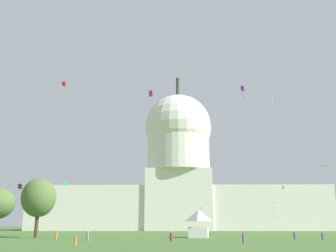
% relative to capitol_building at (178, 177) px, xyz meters
% --- Properties ---
extents(capitol_building, '(136.38, 31.95, 73.96)m').
position_rel_capitol_building_xyz_m(capitol_building, '(0.00, 0.00, 0.00)').
color(capitol_building, silver).
rests_on(capitol_building, ground_plane).
extents(event_tent, '(5.21, 6.49, 6.19)m').
position_rel_capitol_building_xyz_m(event_tent, '(4.18, -91.68, -21.15)').
color(event_tent, white).
rests_on(event_tent, ground_plane).
extents(tree_west_far, '(10.91, 10.84, 13.36)m').
position_rel_capitol_building_xyz_m(tree_west_far, '(-32.63, -93.72, -15.45)').
color(tree_west_far, '#42301E').
rests_on(tree_west_far, ground_plane).
extents(person_denim_front_left, '(0.50, 0.50, 1.65)m').
position_rel_capitol_building_xyz_m(person_denim_front_left, '(27.17, -105.71, -23.59)').
color(person_denim_front_left, '#3D5684').
rests_on(person_denim_front_left, ground_plane).
extents(person_purple_lawn_far_left, '(0.42, 0.42, 1.70)m').
position_rel_capitol_building_xyz_m(person_purple_lawn_far_left, '(23.07, -101.46, -23.58)').
color(person_purple_lawn_far_left, '#703D93').
rests_on(person_purple_lawn_far_left, ground_plane).
extents(person_grey_aisle_center, '(0.63, 0.63, 1.72)m').
position_rel_capitol_building_xyz_m(person_grey_aisle_center, '(-17.43, -109.00, -23.57)').
color(person_grey_aisle_center, gray).
rests_on(person_grey_aisle_center, ground_plane).
extents(person_maroon_front_center, '(0.50, 0.50, 1.77)m').
position_rel_capitol_building_xyz_m(person_maroon_front_center, '(-1.88, -109.84, -23.54)').
color(person_maroon_front_center, maroon).
rests_on(person_maroon_front_center, ground_plane).
extents(person_orange_front_right, '(0.43, 0.43, 1.45)m').
position_rel_capitol_building_xyz_m(person_orange_front_right, '(-15.79, -124.38, -23.69)').
color(person_orange_front_right, orange).
rests_on(person_orange_front_right, ground_plane).
extents(person_orange_back_right, '(0.38, 0.38, 1.79)m').
position_rel_capitol_building_xyz_m(person_orange_back_right, '(-25.64, -101.18, -23.51)').
color(person_orange_back_right, orange).
rests_on(person_orange_back_right, ground_plane).
extents(person_purple_near_tent, '(0.52, 0.52, 1.76)m').
position_rel_capitol_building_xyz_m(person_purple_near_tent, '(10.11, -117.31, -23.53)').
color(person_purple_near_tent, '#703D93').
rests_on(person_purple_near_tent, ground_plane).
extents(kite_blue_mid, '(1.21, 0.78, 0.30)m').
position_rel_capitol_building_xyz_m(kite_blue_mid, '(-36.65, -57.39, 6.72)').
color(kite_blue_mid, blue).
extents(kite_violet_mid, '(1.04, 1.05, 3.18)m').
position_rel_capitol_building_xyz_m(kite_violet_mid, '(13.66, -103.88, 7.18)').
color(kite_violet_mid, purple).
extents(kite_green_low, '(0.92, 0.85, 1.47)m').
position_rel_capitol_building_xyz_m(kite_green_low, '(-40.23, -46.54, -7.65)').
color(kite_green_low, green).
extents(kite_magenta_mid, '(0.80, 0.52, 1.24)m').
position_rel_capitol_building_xyz_m(kite_magenta_mid, '(-5.90, -109.87, 4.14)').
color(kite_magenta_mid, '#D1339E').
extents(kite_turquoise_low, '(1.36, 0.75, 3.77)m').
position_rel_capitol_building_xyz_m(kite_turquoise_low, '(24.89, -78.18, -16.56)').
color(kite_turquoise_low, teal).
extents(kite_cyan_low, '(0.55, 0.32, 2.98)m').
position_rel_capitol_building_xyz_m(kite_cyan_low, '(7.84, -41.77, -16.30)').
color(kite_cyan_low, '#33BCDB').
extents(kite_pink_mid, '(1.76, 0.76, 2.54)m').
position_rel_capitol_building_xyz_m(kite_pink_mid, '(-1.29, -73.50, -4.18)').
color(kite_pink_mid, pink).
extents(kite_white_high, '(1.31, 1.02, 2.50)m').
position_rel_capitol_building_xyz_m(kite_white_high, '(23.35, -90.69, 10.53)').
color(kite_white_high, white).
extents(kite_red_high, '(1.18, 1.19, 1.01)m').
position_rel_capitol_building_xyz_m(kite_red_high, '(-29.61, -89.92, 13.71)').
color(kite_red_high, red).
extents(kite_lime_low, '(1.12, 1.10, 2.12)m').
position_rel_capitol_building_xyz_m(kite_lime_low, '(37.26, -43.57, -8.78)').
color(kite_lime_low, '#8CD133').
extents(kite_black_low, '(1.14, 1.17, 1.22)m').
position_rel_capitol_building_xyz_m(kite_black_low, '(-38.26, -91.11, -12.61)').
color(kite_black_low, black).
extents(kite_gold_low, '(1.65, 1.56, 3.02)m').
position_rel_capitol_building_xyz_m(kite_gold_low, '(37.02, -84.58, -7.60)').
color(kite_gold_low, gold).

